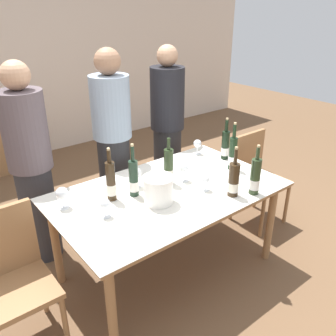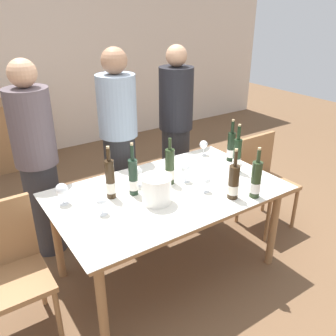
# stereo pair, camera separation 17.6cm
# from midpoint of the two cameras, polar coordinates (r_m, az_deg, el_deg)

# --- Properties ---
(ground_plane) EXTENTS (12.00, 12.00, 0.00)m
(ground_plane) POSITION_cam_midpoint_polar(r_m,az_deg,el_deg) (3.01, -1.74, -15.81)
(ground_plane) COLOR brown
(back_wall) EXTENTS (8.00, 0.10, 2.80)m
(back_wall) POSITION_cam_midpoint_polar(r_m,az_deg,el_deg) (5.15, -24.17, 16.66)
(back_wall) COLOR beige
(back_wall) RESTS_ON ground_plane
(dining_table) EXTENTS (1.66, 1.00, 0.72)m
(dining_table) POSITION_cam_midpoint_polar(r_m,az_deg,el_deg) (2.63, -1.93, -4.92)
(dining_table) COLOR #996B42
(dining_table) RESTS_ON ground_plane
(ice_bucket) EXTENTS (0.21, 0.21, 0.19)m
(ice_bucket) POSITION_cam_midpoint_polar(r_m,az_deg,el_deg) (2.40, -3.67, -3.45)
(ice_bucket) COLOR white
(ice_bucket) RESTS_ON dining_table
(wine_bottle_0) EXTENTS (0.08, 0.08, 0.37)m
(wine_bottle_0) POSITION_cam_midpoint_polar(r_m,az_deg,el_deg) (2.50, 8.52, -2.03)
(wine_bottle_0) COLOR #332314
(wine_bottle_0) RESTS_ON dining_table
(wine_bottle_1) EXTENTS (0.07, 0.07, 0.37)m
(wine_bottle_1) POSITION_cam_midpoint_polar(r_m,az_deg,el_deg) (2.55, 11.90, -1.52)
(wine_bottle_1) COLOR #28381E
(wine_bottle_1) RESTS_ON dining_table
(wine_bottle_2) EXTENTS (0.07, 0.07, 0.37)m
(wine_bottle_2) POSITION_cam_midpoint_polar(r_m,az_deg,el_deg) (3.10, 7.58, 3.60)
(wine_bottle_2) COLOR black
(wine_bottle_2) RESTS_ON dining_table
(wine_bottle_3) EXTENTS (0.07, 0.07, 0.36)m
(wine_bottle_3) POSITION_cam_midpoint_polar(r_m,az_deg,el_deg) (2.64, -1.81, 0.03)
(wine_bottle_3) COLOR #28381E
(wine_bottle_3) RESTS_ON dining_table
(wine_bottle_4) EXTENTS (0.07, 0.07, 0.38)m
(wine_bottle_4) POSITION_cam_midpoint_polar(r_m,az_deg,el_deg) (2.46, -11.18, -2.24)
(wine_bottle_4) COLOR #332314
(wine_bottle_4) RESTS_ON dining_table
(wine_bottle_5) EXTENTS (0.07, 0.07, 0.40)m
(wine_bottle_5) POSITION_cam_midpoint_polar(r_m,az_deg,el_deg) (2.90, 8.64, 2.26)
(wine_bottle_5) COLOR black
(wine_bottle_5) RESTS_ON dining_table
(wine_bottle_6) EXTENTS (0.07, 0.07, 0.39)m
(wine_bottle_6) POSITION_cam_midpoint_polar(r_m,az_deg,el_deg) (2.49, -7.55, -1.76)
(wine_bottle_6) COLOR #1E3323
(wine_bottle_6) RESTS_ON dining_table
(wine_glass_0) EXTENTS (0.07, 0.07, 0.14)m
(wine_glass_0) POSITION_cam_midpoint_polar(r_m,az_deg,el_deg) (3.18, 3.18, 3.80)
(wine_glass_0) COLOR white
(wine_glass_0) RESTS_ON dining_table
(wine_glass_1) EXTENTS (0.07, 0.07, 0.12)m
(wine_glass_1) POSITION_cam_midpoint_polar(r_m,az_deg,el_deg) (2.56, 4.09, -1.96)
(wine_glass_1) COLOR white
(wine_glass_1) RESTS_ON dining_table
(wine_glass_2) EXTENTS (0.07, 0.07, 0.15)m
(wine_glass_2) POSITION_cam_midpoint_polar(r_m,az_deg,el_deg) (2.68, 0.71, -0.08)
(wine_glass_2) COLOR white
(wine_glass_2) RESTS_ON dining_table
(wine_glass_3) EXTENTS (0.09, 0.09, 0.16)m
(wine_glass_3) POSITION_cam_midpoint_polar(r_m,az_deg,el_deg) (2.61, -7.15, -0.91)
(wine_glass_3) COLOR white
(wine_glass_3) RESTS_ON dining_table
(wine_glass_4) EXTENTS (0.07, 0.07, 0.13)m
(wine_glass_4) POSITION_cam_midpoint_polar(r_m,az_deg,el_deg) (2.30, -12.27, -5.82)
(wine_glass_4) COLOR white
(wine_glass_4) RESTS_ON dining_table
(wine_glass_5) EXTENTS (0.09, 0.09, 0.15)m
(wine_glass_5) POSITION_cam_midpoint_polar(r_m,az_deg,el_deg) (2.46, -18.62, -4.02)
(wine_glass_5) COLOR white
(wine_glass_5) RESTS_ON dining_table
(chair_left_end) EXTENTS (0.42, 0.42, 0.90)m
(chair_left_end) POSITION_cam_midpoint_polar(r_m,az_deg,el_deg) (2.42, -25.96, -14.92)
(chair_left_end) COLOR #996B42
(chair_left_end) RESTS_ON ground_plane
(chair_right_end) EXTENTS (0.42, 0.42, 0.86)m
(chair_right_end) POSITION_cam_midpoint_polar(r_m,az_deg,el_deg) (3.46, 12.41, -0.71)
(chair_right_end) COLOR #996B42
(chair_right_end) RESTS_ON ground_plane
(person_host) EXTENTS (0.33, 0.33, 1.62)m
(person_host) POSITION_cam_midpoint_polar(r_m,az_deg,el_deg) (2.95, -22.65, -0.01)
(person_host) COLOR #2D2D33
(person_host) RESTS_ON ground_plane
(person_guest_left) EXTENTS (0.33, 0.33, 1.66)m
(person_guest_left) POSITION_cam_midpoint_polar(r_m,az_deg,el_deg) (3.14, -10.35, 3.43)
(person_guest_left) COLOR #262628
(person_guest_left) RESTS_ON ground_plane
(person_guest_right) EXTENTS (0.33, 0.33, 1.63)m
(person_guest_right) POSITION_cam_midpoint_polar(r_m,az_deg,el_deg) (3.55, -1.53, 6.10)
(person_guest_right) COLOR #262628
(person_guest_right) RESTS_ON ground_plane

